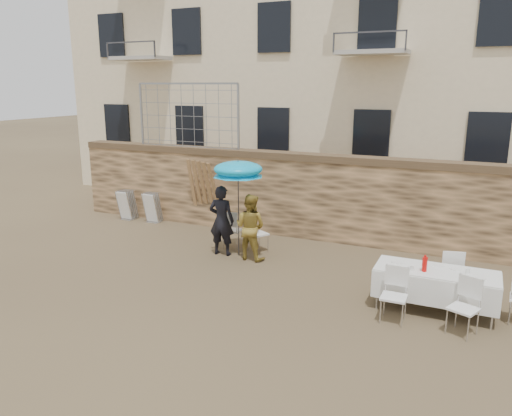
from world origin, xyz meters
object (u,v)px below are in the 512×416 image
at_px(soda_bottle, 425,264).
at_px(table_chair_front_right, 463,307).
at_px(table_chair_front_left, 394,296).
at_px(man_suit, 222,220).
at_px(banquet_table, 437,272).
at_px(couple_chair_left, 232,229).
at_px(couple_chair_right, 258,233).
at_px(chair_stack_left, 131,203).
at_px(woman_dress, 250,227).
at_px(chair_stack_right, 155,206).
at_px(umbrella, 238,172).
at_px(table_chair_back, 450,272).

bearing_deg(soda_bottle, table_chair_front_right, -40.60).
relative_size(table_chair_front_left, table_chair_front_right, 1.00).
distance_m(man_suit, table_chair_front_left, 4.74).
bearing_deg(man_suit, banquet_table, 161.31).
distance_m(couple_chair_left, couple_chair_right, 0.70).
xyz_separation_m(man_suit, chair_stack_left, (-4.12, 1.80, -0.38)).
bearing_deg(banquet_table, table_chair_front_right, -56.31).
bearing_deg(man_suit, chair_stack_left, -29.45).
distance_m(couple_chair_right, table_chair_front_left, 4.38).
bearing_deg(table_chair_front_left, woman_dress, 152.54).
distance_m(couple_chair_right, chair_stack_right, 4.12).
relative_size(man_suit, table_chair_front_right, 1.76).
bearing_deg(banquet_table, man_suit, 167.11).
bearing_deg(umbrella, banquet_table, -15.17).
height_order(umbrella, couple_chair_left, umbrella).
xyz_separation_m(couple_chair_left, chair_stack_right, (-3.22, 1.25, -0.02)).
xyz_separation_m(soda_bottle, table_chair_front_left, (-0.40, -0.60, -0.43)).
bearing_deg(umbrella, couple_chair_left, 131.63).
bearing_deg(table_chair_back, couple_chair_left, -22.65).
relative_size(man_suit, banquet_table, 0.80).
relative_size(umbrella, chair_stack_left, 2.32).
height_order(table_chair_back, chair_stack_left, table_chair_back).
bearing_deg(table_chair_front_left, banquet_table, 51.53).
distance_m(umbrella, chair_stack_right, 4.29).
bearing_deg(man_suit, couple_chair_left, -95.80).
relative_size(table_chair_back, chair_stack_left, 1.04).
bearing_deg(couple_chair_right, table_chair_back, -161.69).
bearing_deg(table_chair_back, couple_chair_right, -24.15).
xyz_separation_m(umbrella, chair_stack_left, (-4.52, 1.70, -1.56)).
xyz_separation_m(couple_chair_right, chair_stack_left, (-4.82, 1.25, -0.02)).
bearing_deg(couple_chair_right, chair_stack_left, 14.94).
height_order(man_suit, chair_stack_left, man_suit).
height_order(man_suit, table_chair_back, man_suit).
relative_size(soda_bottle, table_chair_front_left, 0.27).
bearing_deg(chair_stack_left, umbrella, -20.66).
relative_size(couple_chair_left, soda_bottle, 3.69).
height_order(banquet_table, soda_bottle, soda_bottle).
distance_m(woman_dress, couple_chair_left, 0.98).
bearing_deg(couple_chair_left, table_chair_front_right, 148.76).
distance_m(table_chair_front_left, chair_stack_right, 8.41).
height_order(couple_chair_right, soda_bottle, soda_bottle).
relative_size(table_chair_front_left, chair_stack_left, 1.04).
bearing_deg(couple_chair_left, chair_stack_left, -24.09).
bearing_deg(table_chair_back, umbrella, -18.12).
distance_m(couple_chair_right, soda_bottle, 4.45).
height_order(umbrella, soda_bottle, umbrella).
height_order(couple_chair_right, table_chair_front_right, same).
distance_m(couple_chair_left, table_chair_front_left, 4.97).
xyz_separation_m(man_suit, soda_bottle, (4.74, -1.28, 0.06)).
distance_m(man_suit, chair_stack_right, 3.71).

